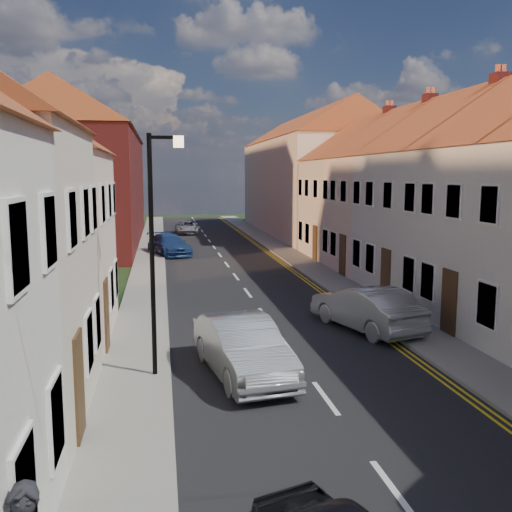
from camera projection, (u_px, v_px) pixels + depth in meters
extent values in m
cube|color=black|center=(248.00, 293.00, 24.89)|extent=(7.00, 90.00, 0.02)
cube|color=gray|center=(145.00, 295.00, 24.17)|extent=(1.80, 90.00, 0.12)
cube|color=gray|center=(344.00, 289.00, 25.60)|extent=(1.80, 90.00, 0.12)
cube|color=silver|center=(461.00, 224.00, 24.91)|extent=(8.00, 5.80, 6.00)
cube|color=maroon|center=(499.00, 94.00, 21.92)|extent=(0.60, 0.60, 1.60)
cube|color=#FFDFC9|center=(409.00, 215.00, 30.18)|extent=(8.00, 5.00, 6.00)
cube|color=maroon|center=(430.00, 111.00, 27.59)|extent=(0.60, 0.60, 1.60)
cube|color=beige|center=(372.00, 209.00, 35.45)|extent=(8.00, 5.80, 6.00)
cube|color=maroon|center=(389.00, 120.00, 32.47)|extent=(0.60, 0.60, 1.60)
cube|color=beige|center=(309.00, 188.00, 50.25)|extent=(8.00, 24.00, 8.00)
cube|color=maroon|center=(84.00, 190.00, 42.35)|extent=(8.00, 24.00, 8.00)
cylinder|color=black|center=(152.00, 257.00, 14.05)|extent=(0.12, 0.12, 6.00)
cube|color=black|center=(164.00, 137.00, 13.70)|extent=(0.70, 0.08, 0.08)
cube|color=#FFD899|center=(178.00, 142.00, 13.77)|extent=(0.25, 0.15, 0.28)
imported|color=#95999C|center=(242.00, 347.00, 14.57)|extent=(2.32, 4.75, 1.50)
imported|color=navy|center=(169.00, 245.00, 36.64)|extent=(3.19, 4.98, 1.34)
imported|color=#A4A5AB|center=(187.00, 228.00, 49.76)|extent=(1.90, 3.98, 1.10)
imported|color=#999CA0|center=(366.00, 308.00, 18.91)|extent=(2.81, 4.79, 1.49)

